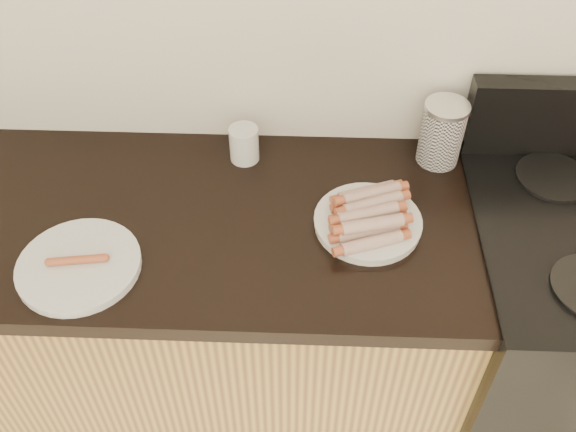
{
  "coord_description": "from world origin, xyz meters",
  "views": [
    {
      "loc": [
        0.01,
        0.66,
        1.97
      ],
      "look_at": [
        -0.03,
        1.62,
        0.99
      ],
      "focal_mm": 40.0,
      "sensor_mm": 36.0,
      "label": 1
    }
  ],
  "objects_px": {
    "main_plate": "(368,224)",
    "canister": "(442,133)",
    "side_plate": "(79,266)",
    "mug": "(244,144)"
  },
  "relations": [
    {
      "from": "side_plate",
      "to": "mug",
      "type": "xyz_separation_m",
      "value": [
        0.32,
        0.38,
        0.04
      ]
    },
    {
      "from": "main_plate",
      "to": "side_plate",
      "type": "bearing_deg",
      "value": -166.53
    },
    {
      "from": "canister",
      "to": "mug",
      "type": "bearing_deg",
      "value": -178.33
    },
    {
      "from": "main_plate",
      "to": "canister",
      "type": "relative_size",
      "value": 1.44
    },
    {
      "from": "side_plate",
      "to": "main_plate",
      "type": "bearing_deg",
      "value": 13.47
    },
    {
      "from": "main_plate",
      "to": "canister",
      "type": "height_order",
      "value": "canister"
    },
    {
      "from": "main_plate",
      "to": "side_plate",
      "type": "xyz_separation_m",
      "value": [
        -0.62,
        -0.15,
        0.0
      ]
    },
    {
      "from": "main_plate",
      "to": "mug",
      "type": "bearing_deg",
      "value": 142.89
    },
    {
      "from": "canister",
      "to": "side_plate",
      "type": "bearing_deg",
      "value": -154.27
    },
    {
      "from": "canister",
      "to": "mug",
      "type": "xyz_separation_m",
      "value": [
        -0.49,
        -0.01,
        -0.04
      ]
    }
  ]
}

